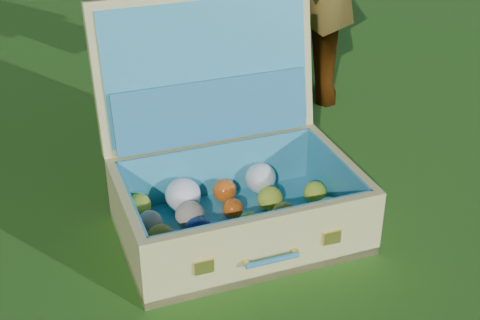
# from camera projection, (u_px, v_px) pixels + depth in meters

# --- Properties ---
(ground) EXTENTS (60.00, 60.00, 0.00)m
(ground) POSITION_uv_depth(u_px,v_px,m) (194.00, 259.00, 1.54)
(ground) COLOR #215114
(ground) RESTS_ON ground
(suitcase) EXTENTS (0.69, 0.64, 0.53)m
(suitcase) POSITION_uv_depth(u_px,v_px,m) (226.00, 166.00, 1.61)
(suitcase) COLOR #D6C873
(suitcase) RESTS_ON ground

